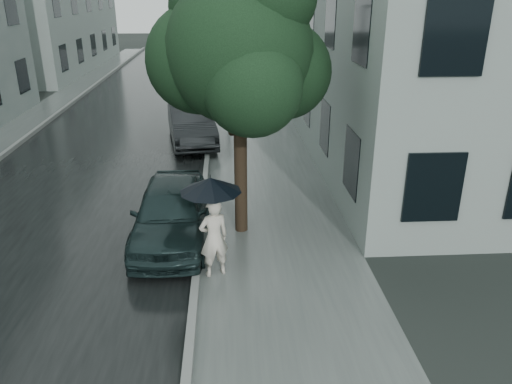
{
  "coord_description": "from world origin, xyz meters",
  "views": [
    {
      "loc": [
        -0.91,
        -7.75,
        5.38
      ],
      "look_at": [
        -0.3,
        2.19,
        1.3
      ],
      "focal_mm": 35.0,
      "sensor_mm": 36.0,
      "label": 1
    }
  ],
  "objects": [
    {
      "name": "lamp_post",
      "position": [
        -0.95,
        13.26,
        2.77
      ],
      "size": [
        0.82,
        0.46,
        4.83
      ],
      "rotation": [
        0.0,
        0.0,
        0.29
      ],
      "color": "black",
      "rests_on": "ground"
    },
    {
      "name": "car_far",
      "position": [
        -2.2,
        10.44,
        0.72
      ],
      "size": [
        2.18,
        4.53,
        1.43
      ],
      "primitive_type": "imported",
      "rotation": [
        0.0,
        0.0,
        0.16
      ],
      "color": "#25272A",
      "rests_on": "ground"
    },
    {
      "name": "sidewalk",
      "position": [
        0.25,
        12.0,
        0.0
      ],
      "size": [
        3.5,
        60.0,
        0.01
      ],
      "primitive_type": "cube",
      "color": "slate",
      "rests_on": "ground"
    },
    {
      "name": "pedestrian",
      "position": [
        -1.2,
        1.01,
        0.83
      ],
      "size": [
        0.7,
        0.58,
        1.64
      ],
      "primitive_type": "imported",
      "rotation": [
        0.0,
        0.0,
        3.51
      ],
      "color": "silver",
      "rests_on": "sidewalk"
    },
    {
      "name": "asphalt_road",
      "position": [
        -5.08,
        12.0,
        0.0
      ],
      "size": [
        6.85,
        60.0,
        0.0
      ],
      "primitive_type": "cube",
      "color": "black",
      "rests_on": "ground"
    },
    {
      "name": "umbrella",
      "position": [
        -1.23,
        1.01,
        1.95
      ],
      "size": [
        1.35,
        1.35,
        1.21
      ],
      "rotation": [
        0.0,
        0.0,
        0.15
      ],
      "color": "black",
      "rests_on": "ground"
    },
    {
      "name": "building_far_b",
      "position": [
        -13.77,
        30.0,
        4.0
      ],
      "size": [
        7.02,
        18.0,
        8.0
      ],
      "color": "gray",
      "rests_on": "ground"
    },
    {
      "name": "car_near",
      "position": [
        -2.2,
        2.62,
        0.7
      ],
      "size": [
        1.65,
        4.06,
        1.38
      ],
      "primitive_type": "imported",
      "rotation": [
        0.0,
        0.0,
        -0.0
      ],
      "color": "#182929",
      "rests_on": "ground"
    },
    {
      "name": "kerb_near",
      "position": [
        -1.57,
        12.0,
        0.07
      ],
      "size": [
        0.15,
        60.0,
        0.15
      ],
      "primitive_type": "cube",
      "color": "slate",
      "rests_on": "ground"
    },
    {
      "name": "ground",
      "position": [
        0.0,
        0.0,
        0.0
      ],
      "size": [
        120.0,
        120.0,
        0.0
      ],
      "primitive_type": "plane",
      "color": "black",
      "rests_on": "ground"
    },
    {
      "name": "sidewalk_far",
      "position": [
        -9.5,
        12.0,
        0.0
      ],
      "size": [
        1.7,
        60.0,
        0.01
      ],
      "primitive_type": "cube",
      "color": "#4C5451",
      "rests_on": "ground"
    },
    {
      "name": "building_near",
      "position": [
        5.47,
        19.5,
        4.5
      ],
      "size": [
        7.02,
        36.0,
        9.0
      ],
      "color": "gray",
      "rests_on": "ground"
    },
    {
      "name": "kerb_far",
      "position": [
        -8.57,
        12.0,
        0.07
      ],
      "size": [
        0.15,
        60.0,
        0.15
      ],
      "primitive_type": "cube",
      "color": "slate",
      "rests_on": "ground"
    },
    {
      "name": "street_tree",
      "position": [
        -0.6,
        3.12,
        4.22
      ],
      "size": [
        4.08,
        3.7,
        6.21
      ],
      "color": "#332619",
      "rests_on": "ground"
    }
  ]
}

